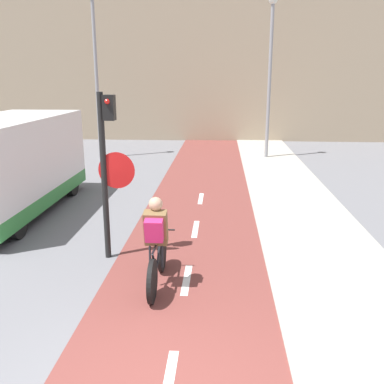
{
  "coord_description": "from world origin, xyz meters",
  "views": [
    {
      "loc": [
        0.54,
        -3.56,
        3.33
      ],
      "look_at": [
        0.0,
        4.33,
        1.2
      ],
      "focal_mm": 40.0,
      "sensor_mm": 36.0,
      "label": 1
    }
  ],
  "objects_px": {
    "street_lamp_far": "(95,58)",
    "street_lamp_sidewalk": "(270,61)",
    "traffic_light_pole": "(108,159)",
    "cyclist_near": "(156,246)",
    "van": "(8,167)"
  },
  "relations": [
    {
      "from": "street_lamp_far",
      "to": "van",
      "type": "height_order",
      "value": "street_lamp_far"
    },
    {
      "from": "street_lamp_sidewalk",
      "to": "traffic_light_pole",
      "type": "bearing_deg",
      "value": -110.35
    },
    {
      "from": "street_lamp_far",
      "to": "cyclist_near",
      "type": "height_order",
      "value": "street_lamp_far"
    },
    {
      "from": "traffic_light_pole",
      "to": "street_lamp_sidewalk",
      "type": "xyz_separation_m",
      "value": [
        3.95,
        10.65,
        2.04
      ]
    },
    {
      "from": "street_lamp_far",
      "to": "street_lamp_sidewalk",
      "type": "bearing_deg",
      "value": 3.19
    },
    {
      "from": "street_lamp_sidewalk",
      "to": "van",
      "type": "height_order",
      "value": "street_lamp_sidewalk"
    },
    {
      "from": "street_lamp_far",
      "to": "street_lamp_sidewalk",
      "type": "height_order",
      "value": "street_lamp_far"
    },
    {
      "from": "street_lamp_sidewalk",
      "to": "cyclist_near",
      "type": "height_order",
      "value": "street_lamp_sidewalk"
    },
    {
      "from": "street_lamp_far",
      "to": "cyclist_near",
      "type": "bearing_deg",
      "value": -70.15
    },
    {
      "from": "traffic_light_pole",
      "to": "street_lamp_far",
      "type": "xyz_separation_m",
      "value": [
        -3.08,
        10.26,
        2.14
      ]
    },
    {
      "from": "traffic_light_pole",
      "to": "street_lamp_sidewalk",
      "type": "distance_m",
      "value": 11.54
    },
    {
      "from": "street_lamp_sidewalk",
      "to": "cyclist_near",
      "type": "xyz_separation_m",
      "value": [
        -2.92,
        -11.77,
        -3.23
      ]
    },
    {
      "from": "street_lamp_far",
      "to": "street_lamp_sidewalk",
      "type": "distance_m",
      "value": 7.04
    },
    {
      "from": "van",
      "to": "traffic_light_pole",
      "type": "bearing_deg",
      "value": -38.65
    },
    {
      "from": "traffic_light_pole",
      "to": "street_lamp_far",
      "type": "relative_size",
      "value": 0.47
    }
  ]
}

